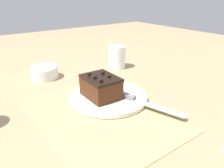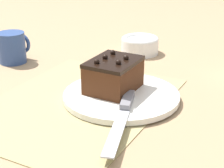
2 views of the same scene
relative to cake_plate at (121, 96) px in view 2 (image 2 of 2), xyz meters
The scene contains 7 objects.
ground_plane 0.10m from the cake_plate, 128.62° to the left, with size 3.00×3.00×0.00m, color #9E7F5B.
placemat_woven 0.10m from the cake_plate, 128.62° to the left, with size 0.46×0.34×0.00m, color tan.
cake_plate is the anchor object (origin of this frame).
chocolate_cake 0.05m from the cake_plate, 67.64° to the left, with size 0.12×0.10×0.08m.
serving_knife 0.09m from the cake_plate, 150.10° to the right, with size 0.24×0.09×0.01m.
small_bowl 0.33m from the cake_plate, 17.12° to the left, with size 0.11×0.11×0.05m.
coffee_mug 0.39m from the cake_plate, 77.57° to the left, with size 0.08×0.07×0.08m.
Camera 2 is at (-0.60, -0.40, 0.35)m, focal length 60.00 mm.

